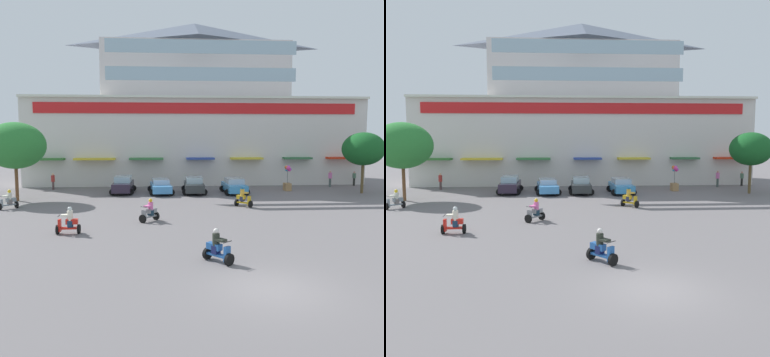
# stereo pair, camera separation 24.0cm
# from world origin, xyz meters

# --- Properties ---
(ground_plane) EXTENTS (128.00, 128.00, 0.00)m
(ground_plane) POSITION_xyz_m (0.00, 13.00, 0.00)
(ground_plane) COLOR slate
(colonial_building) EXTENTS (37.02, 14.32, 18.38)m
(colonial_building) POSITION_xyz_m (-0.00, 35.19, 7.72)
(colonial_building) COLOR silver
(colonial_building) RESTS_ON ground
(plaza_tree_0) EXTENTS (4.99, 4.55, 6.54)m
(plaza_tree_0) POSITION_xyz_m (-15.93, 21.12, 4.61)
(plaza_tree_0) COLOR brown
(plaza_tree_0) RESTS_ON ground
(plaza_tree_1) EXTENTS (3.94, 3.59, 5.73)m
(plaza_tree_1) POSITION_xyz_m (14.94, 23.41, 4.17)
(plaza_tree_1) COLOR brown
(plaza_tree_1) RESTS_ON ground
(parked_car_0) EXTENTS (2.31, 4.50, 1.61)m
(parked_car_0) POSITION_xyz_m (-7.54, 25.10, 0.80)
(parked_car_0) COLOR #281F30
(parked_car_0) RESTS_ON ground
(parked_car_1) EXTENTS (2.57, 4.63, 1.40)m
(parked_car_1) POSITION_xyz_m (-4.00, 24.48, 0.71)
(parked_car_1) COLOR #4088C8
(parked_car_1) RESTS_ON ground
(parked_car_2) EXTENTS (2.37, 4.35, 1.54)m
(parked_car_2) POSITION_xyz_m (-0.88, 24.47, 0.78)
(parked_car_2) COLOR #292D2E
(parked_car_2) RESTS_ON ground
(parked_car_3) EXTENTS (2.42, 4.45, 1.45)m
(parked_car_3) POSITION_xyz_m (2.89, 24.14, 0.74)
(parked_car_3) COLOR #398CCA
(parked_car_3) RESTS_ON ground
(scooter_rider_0) EXTENTS (1.32, 0.56, 1.53)m
(scooter_rider_0) POSITION_xyz_m (-9.08, 9.03, 0.63)
(scooter_rider_0) COLOR black
(scooter_rider_0) RESTS_ON ground
(scooter_rider_1) EXTENTS (1.31, 1.42, 1.48)m
(scooter_rider_1) POSITION_xyz_m (-1.51, 3.30, 0.61)
(scooter_rider_1) COLOR black
(scooter_rider_1) RESTS_ON ground
(scooter_rider_3) EXTENTS (1.38, 1.32, 1.45)m
(scooter_rider_3) POSITION_xyz_m (-15.27, 17.24, 0.60)
(scooter_rider_3) COLOR black
(scooter_rider_3) RESTS_ON ground
(scooter_rider_4) EXTENTS (1.30, 1.35, 1.46)m
(scooter_rider_4) POSITION_xyz_m (-4.68, 12.06, 0.60)
(scooter_rider_4) COLOR black
(scooter_rider_4) RESTS_ON ground
(scooter_rider_5) EXTENTS (1.36, 1.27, 1.58)m
(scooter_rider_5) POSITION_xyz_m (2.33, 16.96, 0.65)
(scooter_rider_5) COLOR black
(scooter_rider_5) RESTS_ON ground
(pedestrian_0) EXTENTS (0.43, 0.43, 1.66)m
(pedestrian_0) POSITION_xyz_m (-14.79, 28.12, 0.94)
(pedestrian_0) COLOR #4F3A3A
(pedestrian_0) RESTS_ON ground
(pedestrian_1) EXTENTS (0.45, 0.45, 1.73)m
(pedestrian_1) POSITION_xyz_m (13.85, 28.23, 0.98)
(pedestrian_1) COLOR #414E49
(pedestrian_1) RESTS_ON ground
(pedestrian_2) EXTENTS (0.40, 0.40, 1.57)m
(pedestrian_2) POSITION_xyz_m (16.89, 29.09, 0.89)
(pedestrian_2) COLOR black
(pedestrian_2) RESTS_ON ground
(balloon_vendor_cart) EXTENTS (0.71, 0.92, 2.50)m
(balloon_vendor_cart) POSITION_xyz_m (8.47, 25.70, 1.14)
(balloon_vendor_cart) COLOR #A0794D
(balloon_vendor_cart) RESTS_ON ground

